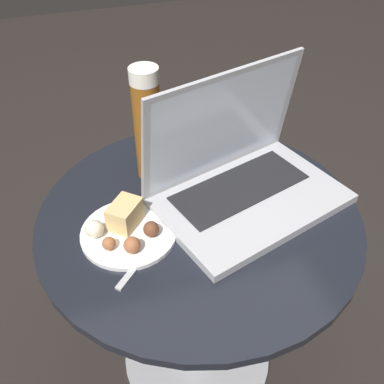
% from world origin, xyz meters
% --- Properties ---
extents(ground_plane, '(6.00, 6.00, 0.00)m').
position_xyz_m(ground_plane, '(0.00, 0.00, 0.00)').
color(ground_plane, black).
extents(table, '(0.66, 0.66, 0.55)m').
position_xyz_m(table, '(0.00, 0.00, 0.38)').
color(table, '#9E9EA3').
rests_on(table, ground_plane).
extents(laptop, '(0.43, 0.35, 0.26)m').
position_xyz_m(laptop, '(0.10, 0.03, 0.61)').
color(laptop, '#B2B2B7').
rests_on(laptop, table).
extents(beer_glass, '(0.06, 0.06, 0.25)m').
position_xyz_m(beer_glass, '(-0.06, 0.16, 0.68)').
color(beer_glass, brown).
rests_on(beer_glass, table).
extents(snack_plate, '(0.19, 0.19, 0.06)m').
position_xyz_m(snack_plate, '(-0.15, -0.01, 0.57)').
color(snack_plate, white).
rests_on(snack_plate, table).
extents(fork, '(0.15, 0.15, 0.00)m').
position_xyz_m(fork, '(-0.11, -0.06, 0.56)').
color(fork, '#B2B2B7').
rests_on(fork, table).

